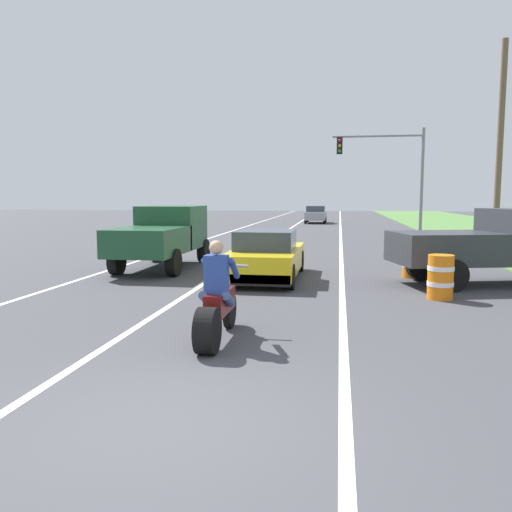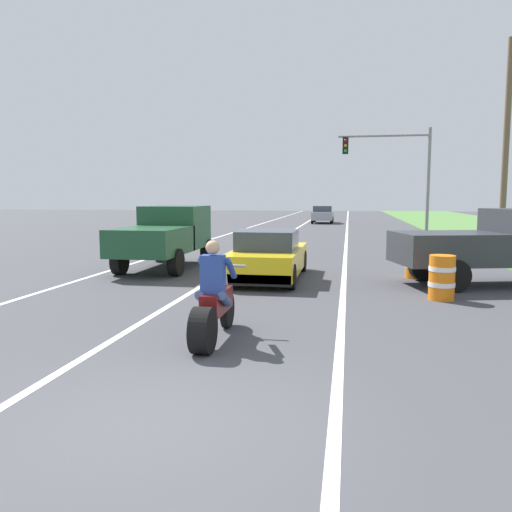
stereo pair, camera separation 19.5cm
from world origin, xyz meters
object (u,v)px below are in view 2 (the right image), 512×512
Objects in this scene: pickup_truck_left_lane_dark_green at (166,234)px; pickup_truck_right_shoulder_dark_grey at (499,243)px; sports_car_yellow at (268,257)px; distant_car_far_ahead at (323,214)px; construction_barrel_mid at (416,260)px; motorcycle_with_rider at (213,305)px; traffic_light_mast_near at (399,165)px; construction_barrel_nearest at (442,277)px.

pickup_truck_left_lane_dark_green is 9.75m from pickup_truck_right_shoulder_dark_grey.
sports_car_yellow is 6.06m from pickup_truck_right_shoulder_dark_grey.
pickup_truck_right_shoulder_dark_grey is 31.76m from distant_car_far_ahead.
distant_car_far_ahead is (-4.12, 30.29, 0.27)m from construction_barrel_mid.
sports_car_yellow reaches higher than construction_barrel_mid.
motorcycle_with_rider reaches higher than construction_barrel_mid.
distant_car_far_ahead is at bearing 107.23° from traffic_light_mast_near.
pickup_truck_right_shoulder_dark_grey is 0.86× the size of traffic_light_mast_near.
motorcycle_with_rider reaches higher than sports_car_yellow.
construction_barrel_mid is at bearing 61.68° from motorcycle_with_rider.
pickup_truck_right_shoulder_dark_grey is at bearing 51.89° from construction_barrel_nearest.
pickup_truck_left_lane_dark_green is 0.80× the size of traffic_light_mast_near.
sports_car_yellow is 4.19m from construction_barrel_mid.
traffic_light_mast_near is 16.88m from distant_car_far_ahead.
pickup_truck_right_shoulder_dark_grey reaches higher than distant_car_far_ahead.
construction_barrel_nearest is at bearing -91.98° from traffic_light_mast_near.
sports_car_yellow is at bearing 152.57° from construction_barrel_nearest.
sports_car_yellow is 4.30× the size of construction_barrel_nearest.
traffic_light_mast_near is (8.45, 13.74, 2.91)m from pickup_truck_left_lane_dark_green.
pickup_truck_left_lane_dark_green is at bearing 170.44° from pickup_truck_right_shoulder_dark_grey.
pickup_truck_left_lane_dark_green reaches higher than construction_barrel_mid.
motorcycle_with_rider is 8.77m from pickup_truck_right_shoulder_dark_grey.
traffic_light_mast_near reaches higher than motorcycle_with_rider.
construction_barrel_mid is (7.66, -0.74, -0.60)m from pickup_truck_left_lane_dark_green.
construction_barrel_nearest is at bearing -27.43° from sports_car_yellow.
distant_car_far_ahead is (-6.07, 31.17, -0.33)m from pickup_truck_right_shoulder_dark_grey.
motorcycle_with_rider is 6.41m from sports_car_yellow.
pickup_truck_right_shoulder_dark_grey is 5.14× the size of construction_barrel_mid.
pickup_truck_left_lane_dark_green is 16.39m from traffic_light_mast_near.
sports_car_yellow is at bearing -25.05° from pickup_truck_left_lane_dark_green.
traffic_light_mast_near is at bearing 72.47° from sports_car_yellow.
sports_car_yellow is at bearing -167.08° from construction_barrel_mid.
pickup_truck_left_lane_dark_green is at bearing 114.62° from motorcycle_with_rider.
pickup_truck_right_shoulder_dark_grey is at bearing 47.54° from motorcycle_with_rider.
construction_barrel_mid is at bearing -5.50° from pickup_truck_left_lane_dark_green.
motorcycle_with_rider is at bearing -134.59° from construction_barrel_nearest.
motorcycle_with_rider is 2.21× the size of construction_barrel_mid.
pickup_truck_right_shoulder_dark_grey reaches higher than construction_barrel_nearest.
motorcycle_with_rider is 8.34m from construction_barrel_mid.
construction_barrel_nearest is (4.14, 4.20, -0.09)m from motorcycle_with_rider.
motorcycle_with_rider is at bearing -65.38° from pickup_truck_left_lane_dark_green.
sports_car_yellow is 31.23m from distant_car_far_ahead.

